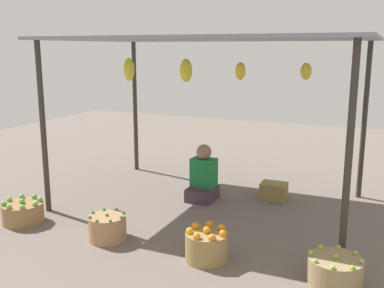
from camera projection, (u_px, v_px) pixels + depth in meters
ground_plane at (210, 203)px, 6.14m from camera, size 14.00×14.00×0.00m
market_stall_structure at (211, 49)px, 5.71m from camera, size 3.95×2.52×2.21m
vendor_person at (203, 179)px, 6.26m from camera, size 0.36×0.44×0.78m
basket_green_apples at (23, 212)px, 5.45m from camera, size 0.49×0.49×0.30m
basket_green_chilies at (107, 228)px, 4.96m from camera, size 0.41×0.41×0.31m
basket_oranges at (207, 246)px, 4.48m from camera, size 0.43×0.43×0.36m
basket_limes at (335, 270)px, 4.06m from camera, size 0.49×0.49×0.27m
wooden_crate_near_vendor at (274, 191)px, 6.30m from camera, size 0.35×0.27×0.23m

